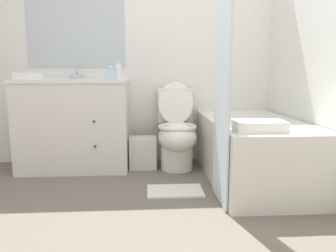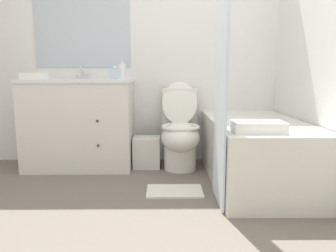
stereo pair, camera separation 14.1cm
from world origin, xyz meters
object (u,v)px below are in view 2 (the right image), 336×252
Objects in this scene: vanity_cabinet at (80,123)px; bath_mat at (175,191)px; bath_towel_folded at (258,127)px; sink_faucet at (83,76)px; wastebasket at (147,152)px; tissue_box at (116,74)px; bathtub at (256,151)px; hand_towel_folded at (34,76)px; toilet at (180,133)px; soap_dispenser at (122,71)px.

vanity_cabinet reaches higher than bath_mat.
sink_faucet is at bearing 140.73° from bath_towel_folded.
wastebasket is 0.83m from tissue_box.
hand_towel_folded reaches higher than bathtub.
vanity_cabinet is at bearing 176.16° from toilet.
bath_mat is (-0.56, 0.29, -0.57)m from bath_towel_folded.
bathtub is (1.63, -0.47, -0.18)m from vanity_cabinet.
soap_dispenser is 1.48m from bath_towel_folded.
soap_dispenser is (0.07, -0.02, 0.03)m from tissue_box.
hand_towel_folded is at bearing -175.82° from soap_dispenser.
wastebasket is 0.77m from bath_mat.
bathtub is 11.76× the size of tissue_box.
soap_dispenser reaches higher than vanity_cabinet.
hand_towel_folded is 0.61× the size of bath_towel_folded.
bath_mat is (-0.07, -0.66, -0.35)m from toilet.
wastebasket is at bearing 110.15° from bath_mat.
wastebasket is 1.29m from hand_towel_folded.
wastebasket is at bearing -0.17° from tissue_box.
hand_towel_folded is 0.48× the size of bath_mat.
soap_dispenser is 0.40× the size of bath_mat.
toilet reaches higher than bath_towel_folded.
bath_mat is at bearing -54.71° from soap_dispenser.
tissue_box reaches higher than hand_towel_folded.
bathtub is 1.08m from wastebasket.
tissue_box reaches higher than bath_mat.
sink_faucet is 0.46× the size of wastebasket.
sink_faucet reaches higher than bath_towel_folded.
vanity_cabinet is at bearing -90.00° from sink_faucet.
vanity_cabinet is 0.61m from hand_towel_folded.
sink_faucet is 1.03m from wastebasket.
toilet is 2.44× the size of bath_towel_folded.
hand_towel_folded reaches higher than bath_mat.
bath_mat is at bearing -38.32° from vanity_cabinet.
hand_towel_folded is (-1.38, -0.04, 0.55)m from toilet.
bath_mat is (0.48, -0.68, -0.95)m from soap_dispenser.
toilet is at bearing 83.73° from bath_mat.
hand_towel_folded is (-0.38, -0.31, -0.00)m from sink_faucet.
bath_towel_folded is at bearing -62.67° from toilet.
vanity_cabinet is 3.42× the size of wastebasket.
sink_faucet is at bearing 161.48° from wastebasket.
toilet is 1.48m from hand_towel_folded.
sink_faucet is 0.17× the size of toilet.
vanity_cabinet is 3.00× the size of bath_towel_folded.
tissue_box is at bearing 127.93° from bath_mat.
bath_towel_folded is at bearing -34.33° from vanity_cabinet.
sink_faucet is at bearing 157.67° from bathtub.
vanity_cabinet is 0.67m from soap_dispenser.
tissue_box is 0.71× the size of soap_dispenser.
tissue_box is 0.08m from soap_dispenser.
toilet is at bearing 117.33° from bath_towel_folded.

